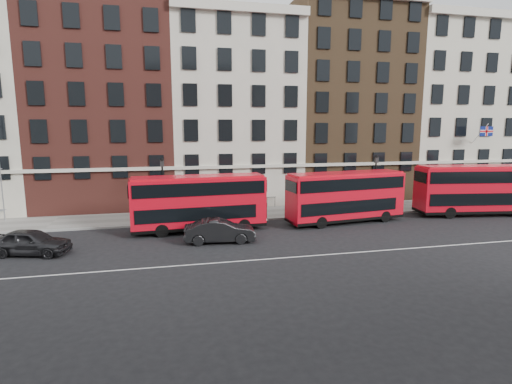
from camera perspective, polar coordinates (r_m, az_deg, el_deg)
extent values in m
plane|color=black|center=(26.86, 3.35, -8.00)|extent=(120.00, 120.00, 0.00)
cube|color=gray|center=(36.70, -1.20, -3.12)|extent=(80.00, 5.00, 0.15)
cube|color=gray|center=(34.32, -0.36, -3.99)|extent=(80.00, 0.30, 0.16)
cube|color=white|center=(25.03, 4.63, -9.31)|extent=(70.00, 0.12, 0.01)
cube|color=brown|center=(43.09, -20.78, 12.75)|extent=(12.80, 10.00, 22.00)
cube|color=#B9B4A4|center=(43.24, -3.28, 11.33)|extent=(12.80, 10.00, 19.00)
cube|color=beige|center=(39.49, -2.02, 24.92)|extent=(12.80, 0.50, 0.80)
cube|color=brown|center=(47.13, 12.61, 12.18)|extent=(12.80, 10.00, 21.00)
cube|color=beige|center=(53.79, 25.24, 10.61)|extent=(12.80, 10.00, 20.00)
cube|color=beige|center=(51.03, 29.91, 21.31)|extent=(12.80, 0.50, 0.80)
cube|color=red|center=(30.94, -8.15, -1.46)|extent=(10.27, 2.98, 3.82)
cube|color=black|center=(31.33, -8.08, -4.68)|extent=(10.27, 3.02, 0.23)
cube|color=black|center=(31.03, -8.66, -2.67)|extent=(9.12, 3.00, 1.02)
cube|color=black|center=(30.74, -8.20, 0.71)|extent=(9.89, 3.04, 0.97)
cube|color=red|center=(30.64, -8.24, 2.14)|extent=(9.97, 2.77, 0.17)
cube|color=black|center=(32.16, 0.95, -2.31)|extent=(0.20, 2.13, 1.26)
cube|color=black|center=(31.97, 0.95, -0.50)|extent=(0.18, 1.84, 0.41)
cylinder|color=black|center=(30.89, -1.73, -4.74)|extent=(0.98, 0.32, 0.97)
cylinder|color=black|center=(32.94, -2.66, -3.85)|extent=(0.98, 0.32, 0.97)
cylinder|color=black|center=(30.03, -13.30, -5.40)|extent=(0.98, 0.32, 0.97)
cylinder|color=black|center=(32.13, -13.49, -4.44)|extent=(0.98, 0.32, 0.97)
cube|color=red|center=(34.11, 12.69, -0.62)|extent=(10.28, 3.71, 3.78)
cube|color=black|center=(34.46, 12.58, -3.53)|extent=(10.29, 3.75, 0.23)
cube|color=black|center=(34.07, 12.24, -1.72)|extent=(9.15, 3.63, 1.01)
cube|color=black|center=(33.93, 12.76, 1.33)|extent=(9.91, 3.74, 0.96)
cube|color=red|center=(33.84, 12.80, 2.61)|extent=(9.97, 3.48, 0.17)
cube|color=black|center=(37.22, 19.20, -1.26)|extent=(0.36, 2.10, 1.24)
cube|color=black|center=(37.05, 19.29, 0.30)|extent=(0.32, 1.81, 0.40)
cylinder|color=black|center=(35.48, 17.95, -3.35)|extent=(0.98, 0.39, 0.96)
cylinder|color=black|center=(37.14, 15.91, -2.70)|extent=(0.98, 0.39, 0.96)
cylinder|color=black|center=(32.09, 9.30, -4.33)|extent=(0.98, 0.39, 0.96)
cylinder|color=black|center=(33.92, 7.51, -3.54)|extent=(0.98, 0.39, 0.96)
cube|color=red|center=(41.22, 29.02, 0.33)|extent=(10.99, 4.03, 4.04)
cube|color=black|center=(41.52, 28.81, -2.25)|extent=(11.00, 4.07, 0.25)
cube|color=black|center=(41.15, 28.59, -0.62)|extent=(9.79, 3.94, 1.07)
cube|color=black|center=(41.07, 29.16, 2.06)|extent=(10.60, 4.05, 1.02)
cube|color=red|center=(40.99, 29.25, 3.19)|extent=(10.66, 3.78, 0.18)
cylinder|color=black|center=(44.43, 31.75, -1.77)|extent=(1.05, 0.43, 1.02)
cylinder|color=black|center=(38.94, 25.97, -2.69)|extent=(1.05, 0.43, 1.02)
cylinder|color=black|center=(40.89, 24.35, -2.04)|extent=(1.05, 0.43, 1.02)
imported|color=#242427|center=(29.00, -29.50, -6.22)|extent=(5.16, 3.14, 1.64)
imported|color=black|center=(28.04, -5.19, -5.55)|extent=(5.06, 2.16, 1.62)
cylinder|color=black|center=(34.25, -13.12, -0.22)|extent=(0.14, 0.14, 4.60)
cylinder|color=black|center=(34.63, -13.00, -3.49)|extent=(0.32, 0.32, 0.60)
cube|color=#262626|center=(33.93, -13.28, 4.03)|extent=(0.32, 0.32, 0.55)
cone|color=black|center=(33.90, -13.30, 4.62)|extent=(0.44, 0.44, 0.25)
cylinder|color=black|center=(38.32, 16.62, 0.63)|extent=(0.14, 0.14, 4.60)
cylinder|color=black|center=(38.66, 16.49, -2.30)|extent=(0.32, 0.32, 0.60)
cube|color=#262626|center=(38.03, 16.80, 4.43)|extent=(0.32, 0.32, 0.55)
cone|color=black|center=(38.00, 16.83, 4.96)|extent=(0.44, 0.44, 0.25)
cylinder|color=black|center=(45.46, 29.59, -0.16)|extent=(0.12, 0.12, 2.60)
cube|color=black|center=(45.15, 29.88, 1.81)|extent=(0.25, 0.30, 0.75)
sphere|color=red|center=(45.00, 30.05, 2.06)|extent=(0.14, 0.14, 0.14)
sphere|color=#0C9919|center=(45.05, 30.00, 1.51)|extent=(0.14, 0.14, 0.14)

